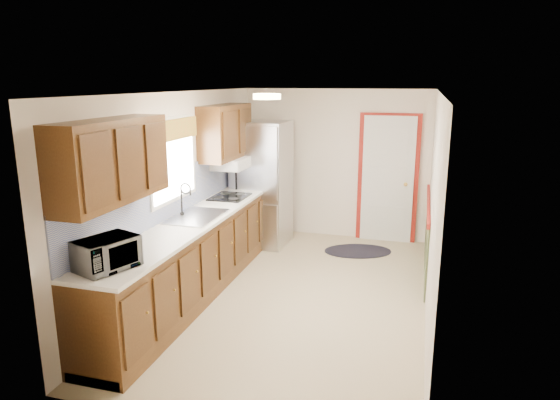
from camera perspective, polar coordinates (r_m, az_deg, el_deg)
The scene contains 8 objects.
room_shell at distance 5.76m, azimuth 2.02°, elevation 0.17°, with size 3.20×5.20×2.52m.
kitchen_run at distance 6.01m, azimuth -10.22°, elevation -3.31°, with size 0.63×4.00×2.20m.
back_wall_trim at distance 7.83m, azimuth 13.07°, elevation 1.09°, with size 1.12×2.30×2.08m.
ceiling_fixture at distance 5.49m, azimuth -1.50°, elevation 11.75°, with size 0.30×0.30×0.06m, color #FFD88C.
microwave at distance 4.55m, azimuth -19.22°, elevation -5.45°, with size 0.50×0.28×0.34m, color white.
refrigerator at distance 7.76m, azimuth -2.09°, elevation 1.88°, with size 0.83×0.81×1.92m.
rug at distance 7.69m, azimuth 8.89°, elevation -5.78°, with size 1.01×0.65×0.01m, color black.
cooktop at distance 6.97m, azimuth -5.77°, elevation 0.37°, with size 0.47×0.56×0.02m, color black.
Camera 1 is at (1.36, -5.43, 2.54)m, focal length 32.00 mm.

